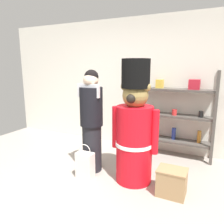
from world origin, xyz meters
TOP-DOWN VIEW (x-y plane):
  - ground_plane at (0.00, 0.00)m, footprint 6.40×6.40m
  - back_wall at (0.00, 2.20)m, footprint 6.40×0.12m
  - merchandise_shelf at (0.80, 1.98)m, footprint 1.39×0.35m
  - teddy_bear_guard at (0.46, 0.76)m, footprint 0.69×0.54m
  - person_shopper at (-0.27, 0.78)m, footprint 0.37×0.36m
  - shopping_bag at (-0.23, 0.51)m, footprint 0.26×0.16m
  - display_crate at (1.03, 0.62)m, footprint 0.37×0.29m

SIDE VIEW (x-z plane):
  - ground_plane at x=0.00m, z-range 0.00..0.00m
  - display_crate at x=1.03m, z-range 0.00..0.36m
  - shopping_bag at x=-0.23m, z-range -0.06..0.47m
  - teddy_bear_guard at x=0.46m, z-range -0.09..1.67m
  - merchandise_shelf at x=0.80m, z-range 0.02..1.61m
  - person_shopper at x=-0.27m, z-range 0.03..1.64m
  - back_wall at x=0.00m, z-range 0.00..2.60m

